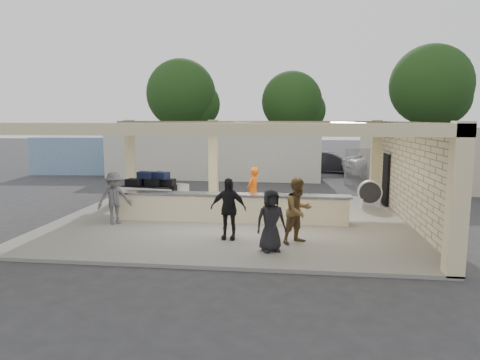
# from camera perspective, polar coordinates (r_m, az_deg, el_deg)

# --- Properties ---
(ground) EXTENTS (120.00, 120.00, 0.00)m
(ground) POSITION_cam_1_polar(r_m,az_deg,el_deg) (15.25, -1.22, -5.48)
(ground) COLOR #2A2A2D
(ground) RESTS_ON ground
(pavilion) EXTENTS (12.01, 10.00, 3.55)m
(pavilion) POSITION_cam_1_polar(r_m,az_deg,el_deg) (15.61, -0.11, -0.11)
(pavilion) COLOR slate
(pavilion) RESTS_ON ground
(baggage_counter) EXTENTS (8.20, 0.58, 0.98)m
(baggage_counter) POSITION_cam_1_polar(r_m,az_deg,el_deg) (14.63, -1.50, -3.70)
(baggage_counter) COLOR beige
(baggage_counter) RESTS_ON pavilion
(luggage_cart) EXTENTS (2.77, 2.00, 1.47)m
(luggage_cart) POSITION_cam_1_polar(r_m,az_deg,el_deg) (16.89, -11.87, -1.22)
(luggage_cart) COLOR silver
(luggage_cart) RESTS_ON pavilion
(drum_fan) EXTENTS (0.98, 0.53, 1.05)m
(drum_fan) POSITION_cam_1_polar(r_m,az_deg,el_deg) (17.94, 16.92, -1.60)
(drum_fan) COLOR silver
(drum_fan) RESTS_ON pavilion
(baggage_handler) EXTENTS (0.58, 0.73, 1.76)m
(baggage_handler) POSITION_cam_1_polar(r_m,az_deg,el_deg) (15.65, 1.77, -1.46)
(baggage_handler) COLOR #E2570B
(baggage_handler) RESTS_ON pavilion
(passenger_a) EXTENTS (0.95, 0.89, 1.87)m
(passenger_a) POSITION_cam_1_polar(r_m,az_deg,el_deg) (12.17, 7.78, -4.06)
(passenger_a) COLOR brown
(passenger_a) RESTS_ON pavilion
(passenger_b) EXTENTS (1.08, 0.44, 1.80)m
(passenger_b) POSITION_cam_1_polar(r_m,az_deg,el_deg) (12.47, -1.58, -3.84)
(passenger_b) COLOR black
(passenger_b) RESTS_ON pavilion
(passenger_c) EXTENTS (1.13, 1.02, 1.75)m
(passenger_c) POSITION_cam_1_polar(r_m,az_deg,el_deg) (14.86, -16.40, -2.33)
(passenger_c) COLOR #4E4D53
(passenger_c) RESTS_ON pavilion
(passenger_d) EXTENTS (0.88, 0.61, 1.66)m
(passenger_d) POSITION_cam_1_polar(r_m,az_deg,el_deg) (11.38, 4.14, -5.41)
(passenger_d) COLOR black
(passenger_d) RESTS_ON pavilion
(car_white_a) EXTENTS (6.04, 3.78, 1.60)m
(car_white_a) POSITION_cam_1_polar(r_m,az_deg,el_deg) (28.13, 19.50, 1.99)
(car_white_a) COLOR white
(car_white_a) RESTS_ON ground
(car_white_b) EXTENTS (4.44, 3.37, 1.33)m
(car_white_b) POSITION_cam_1_polar(r_m,az_deg,el_deg) (30.13, 24.83, 1.82)
(car_white_b) COLOR white
(car_white_b) RESTS_ON ground
(car_dark) EXTENTS (4.29, 2.21, 1.36)m
(car_dark) POSITION_cam_1_polar(r_m,az_deg,el_deg) (29.42, 11.92, 2.30)
(car_dark) COLOR black
(car_dark) RESTS_ON ground
(container_white) EXTENTS (12.91, 2.92, 2.78)m
(container_white) POSITION_cam_1_polar(r_m,az_deg,el_deg) (26.01, -3.61, 3.28)
(container_white) COLOR silver
(container_white) RESTS_ON ground
(container_blue) EXTENTS (9.43, 3.02, 2.41)m
(container_blue) POSITION_cam_1_polar(r_m,az_deg,el_deg) (29.67, -17.39, 3.17)
(container_blue) COLOR #7E9ECB
(container_blue) RESTS_ON ground
(fence) EXTENTS (12.06, 0.06, 2.03)m
(fence) POSITION_cam_1_polar(r_m,az_deg,el_deg) (25.40, 27.41, 1.50)
(fence) COLOR gray
(fence) RESTS_ON ground
(tree_left) EXTENTS (6.60, 6.30, 9.00)m
(tree_left) POSITION_cam_1_polar(r_m,az_deg,el_deg) (40.09, -7.32, 10.95)
(tree_left) COLOR #382619
(tree_left) RESTS_ON ground
(tree_mid) EXTENTS (6.00, 5.60, 8.00)m
(tree_mid) POSITION_cam_1_polar(r_m,az_deg,el_deg) (40.85, 7.36, 10.01)
(tree_mid) COLOR #382619
(tree_mid) RESTS_ON ground
(tree_right) EXTENTS (7.20, 7.00, 10.00)m
(tree_right) POSITION_cam_1_polar(r_m,az_deg,el_deg) (41.73, 24.44, 11.04)
(tree_right) COLOR #382619
(tree_right) RESTS_ON ground
(adjacent_building) EXTENTS (6.00, 8.00, 3.20)m
(adjacent_building) POSITION_cam_1_polar(r_m,az_deg,el_deg) (25.82, 23.60, 3.05)
(adjacent_building) COLOR #C2B69A
(adjacent_building) RESTS_ON ground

